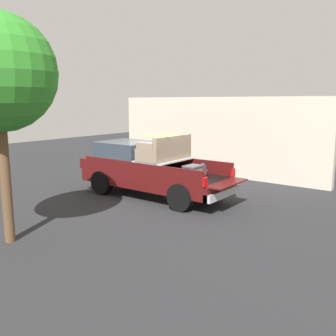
{
  "coord_description": "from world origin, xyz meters",
  "views": [
    {
      "loc": [
        -8.11,
        9.95,
        3.35
      ],
      "look_at": [
        -0.6,
        0.0,
        1.1
      ],
      "focal_mm": 39.67,
      "sensor_mm": 36.0,
      "label": 1
    }
  ],
  "objects": [
    {
      "name": "building_facade",
      "position": [
        0.34,
        -4.83,
        1.77
      ],
      "size": [
        10.35,
        0.36,
        3.54
      ],
      "primitive_type": "cube",
      "color": "beige",
      "rests_on": "ground_plane"
    },
    {
      "name": "ground_plane",
      "position": [
        0.0,
        0.0,
        0.0
      ],
      "size": [
        40.0,
        40.0,
        0.0
      ],
      "primitive_type": "plane",
      "color": "#262628"
    },
    {
      "name": "pickup_truck",
      "position": [
        0.37,
        0.0,
        0.98
      ],
      "size": [
        6.05,
        2.06,
        2.23
      ],
      "color": "#470F0F",
      "rests_on": "ground_plane"
    },
    {
      "name": "trash_can",
      "position": [
        2.85,
        -3.11,
        0.5
      ],
      "size": [
        0.6,
        0.6,
        0.98
      ],
      "color": "#2D2D33",
      "rests_on": "ground_plane"
    }
  ]
}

